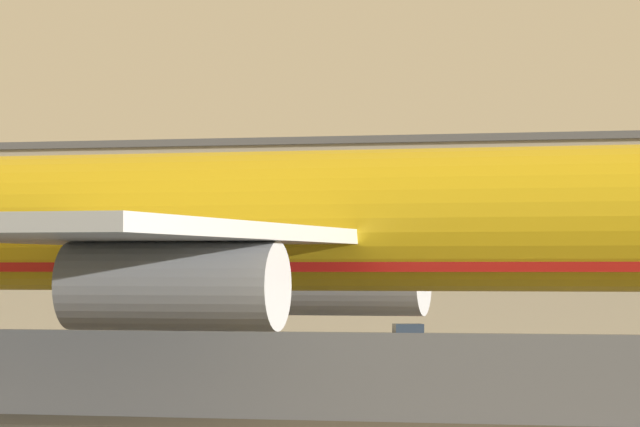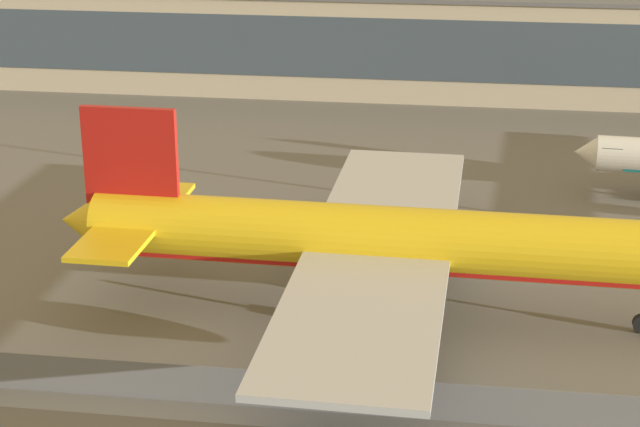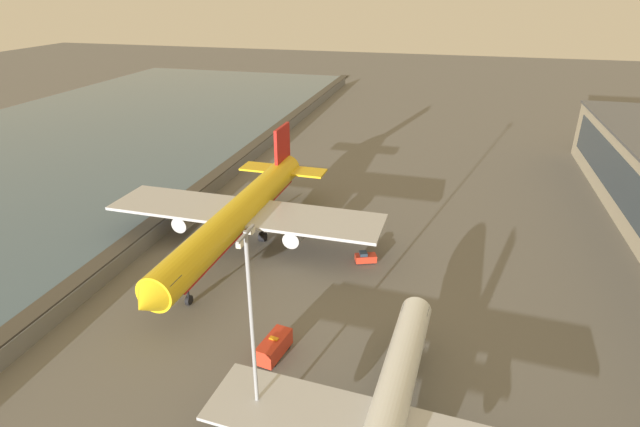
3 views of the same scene
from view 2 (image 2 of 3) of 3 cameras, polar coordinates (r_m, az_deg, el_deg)
name	(u,v)px [view 2 (image 2 of 3)]	position (r m, az deg, el deg)	size (l,w,h in m)	color
ground_plane	(328,301)	(81.11, 0.45, -4.66)	(500.00, 500.00, 0.00)	#66635E
perimeter_fence	(294,391)	(66.47, -1.42, -9.45)	(280.00, 0.10, 2.57)	slate
cargo_jet_yellow	(401,243)	(76.80, 4.34, -1.57)	(52.93, 45.39, 14.95)	yellow
baggage_tug	(419,210)	(97.58, 5.28, 0.20)	(2.65, 3.56, 1.80)	red
terminal_building	(375,36)	(145.63, 2.93, 9.43)	(117.36, 20.80, 13.33)	#BCB299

